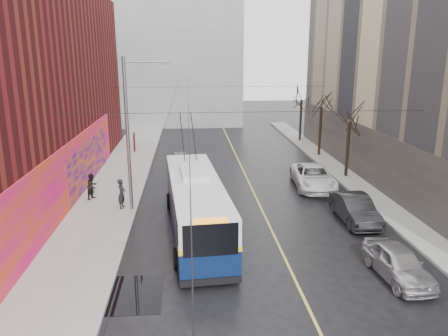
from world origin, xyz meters
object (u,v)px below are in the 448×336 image
at_px(tree_near, 350,112).
at_px(streetlight_pole, 130,131).
at_px(pedestrian_a, 122,194).
at_px(parked_car_a, 398,263).
at_px(pedestrian_b, 92,186).
at_px(parked_car_c, 313,177).
at_px(tree_far, 302,92).
at_px(parked_car_b, 355,209).
at_px(trolleybus, 196,204).
at_px(following_car, 181,161).
at_px(tree_mid, 322,98).

bearing_deg(tree_near, streetlight_pole, -158.38).
bearing_deg(pedestrian_a, parked_car_a, -117.34).
xyz_separation_m(pedestrian_a, pedestrian_b, (-2.11, 1.87, -0.07)).
distance_m(parked_car_c, pedestrian_a, 13.16).
relative_size(tree_far, parked_car_a, 1.61).
bearing_deg(parked_car_b, trolleybus, -174.78).
bearing_deg(following_car, tree_mid, 8.94).
relative_size(tree_far, trolleybus, 0.55).
xyz_separation_m(trolleybus, pedestrian_b, (-6.47, 5.55, -0.58)).
bearing_deg(pedestrian_a, tree_near, -61.19).
distance_m(tree_near, pedestrian_a, 17.36).
relative_size(tree_mid, parked_car_b, 1.46).
distance_m(streetlight_pole, trolleybus, 6.02).
xyz_separation_m(tree_mid, trolleybus, (-11.51, -16.50, -3.70)).
height_order(tree_mid, trolleybus, tree_mid).
bearing_deg(parked_car_a, streetlight_pole, 139.37).
relative_size(tree_far, pedestrian_b, 3.95).
distance_m(streetlight_pole, tree_far, 25.09).
xyz_separation_m(tree_far, pedestrian_a, (-15.88, -19.83, -4.09)).
height_order(tree_mid, parked_car_b, tree_mid).
bearing_deg(parked_car_a, tree_mid, 78.23).
relative_size(streetlight_pole, tree_mid, 1.35).
height_order(parked_car_a, pedestrian_b, pedestrian_b).
height_order(tree_far, parked_car_a, tree_far).
distance_m(tree_far, parked_car_b, 23.29).
bearing_deg(trolleybus, parked_car_a, -38.32).
distance_m(tree_mid, parked_car_b, 16.56).
height_order(tree_far, parked_car_b, tree_far).
bearing_deg(tree_far, parked_car_a, -96.29).
distance_m(tree_mid, parked_car_a, 22.73).
height_order(streetlight_pole, parked_car_b, streetlight_pole).
bearing_deg(tree_far, pedestrian_b, -135.05).
xyz_separation_m(parked_car_a, parked_car_c, (0.00, 12.75, 0.08)).
distance_m(tree_mid, following_car, 13.76).
distance_m(streetlight_pole, parked_car_a, 15.54).
height_order(tree_near, pedestrian_a, tree_near).
bearing_deg(parked_car_b, following_car, 129.15).
bearing_deg(pedestrian_a, tree_mid, -42.41).
relative_size(streetlight_pole, tree_near, 1.41).
bearing_deg(following_car, pedestrian_b, -133.93).
height_order(tree_far, pedestrian_b, tree_far).
bearing_deg(tree_mid, streetlight_pole, -139.35).
distance_m(parked_car_a, pedestrian_b, 18.48).
distance_m(parked_car_b, following_car, 15.61).
xyz_separation_m(parked_car_a, following_car, (-9.27, 18.45, -0.01)).
bearing_deg(parked_car_a, pedestrian_b, 139.63).
bearing_deg(tree_near, tree_mid, 90.00).
distance_m(tree_far, parked_car_c, 17.16).
relative_size(trolleybus, pedestrian_a, 6.63).
bearing_deg(pedestrian_b, tree_mid, -30.72).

